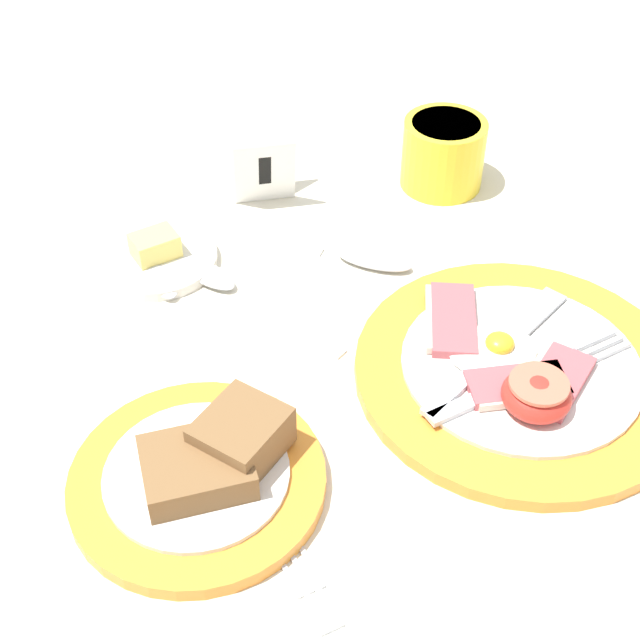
% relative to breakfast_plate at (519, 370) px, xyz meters
% --- Properties ---
extents(ground_plane, '(3.00, 3.00, 0.00)m').
position_rel_breakfast_plate_xyz_m(ground_plane, '(-0.09, -0.02, -0.01)').
color(ground_plane, beige).
extents(breakfast_plate, '(0.26, 0.26, 0.04)m').
position_rel_breakfast_plate_xyz_m(breakfast_plate, '(0.00, 0.00, 0.00)').
color(breakfast_plate, orange).
rests_on(breakfast_plate, ground_plane).
extents(bread_plate, '(0.18, 0.18, 0.05)m').
position_rel_breakfast_plate_xyz_m(bread_plate, '(-0.26, -0.01, 0.00)').
color(bread_plate, orange).
rests_on(bread_plate, ground_plane).
extents(sugar_cup, '(0.08, 0.08, 0.07)m').
position_rel_breakfast_plate_xyz_m(sugar_cup, '(0.06, 0.27, 0.03)').
color(sugar_cup, yellow).
rests_on(sugar_cup, ground_plane).
extents(butter_dish, '(0.11, 0.11, 0.03)m').
position_rel_breakfast_plate_xyz_m(butter_dish, '(-0.24, 0.24, -0.00)').
color(butter_dish, silver).
rests_on(butter_dish, ground_plane).
extents(number_card, '(0.07, 0.05, 0.07)m').
position_rel_breakfast_plate_xyz_m(number_card, '(-0.11, 0.31, 0.03)').
color(number_card, white).
rests_on(number_card, ground_plane).
extents(teaspoon_by_saucer, '(0.16, 0.14, 0.01)m').
position_rel_breakfast_plate_xyz_m(teaspoon_by_saucer, '(-0.07, 0.19, -0.01)').
color(teaspoon_by_saucer, silver).
rests_on(teaspoon_by_saucer, ground_plane).
extents(teaspoon_near_cup, '(0.11, 0.18, 0.01)m').
position_rel_breakfast_plate_xyz_m(teaspoon_near_cup, '(-0.19, 0.18, -0.01)').
color(teaspoon_near_cup, silver).
rests_on(teaspoon_near_cup, ground_plane).
extents(teaspoon_stray, '(0.05, 0.19, 0.01)m').
position_rel_breakfast_plate_xyz_m(teaspoon_stray, '(-0.24, 0.19, -0.01)').
color(teaspoon_stray, silver).
rests_on(teaspoon_stray, ground_plane).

